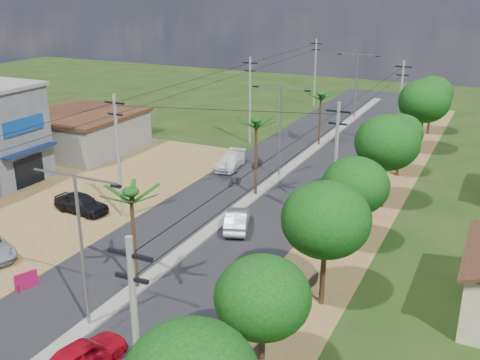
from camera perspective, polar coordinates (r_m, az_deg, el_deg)
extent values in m
plane|color=black|center=(29.73, -14.99, -14.18)|extent=(160.00, 160.00, 0.00)
cube|color=black|center=(40.67, -1.32, -3.89)|extent=(12.00, 110.00, 0.04)
cube|color=#605E56|center=(43.13, 0.49, -2.38)|extent=(1.00, 90.00, 0.18)
cube|color=brown|center=(44.45, -23.21, -3.46)|extent=(18.00, 46.00, 0.04)
cube|color=brown|center=(37.90, 10.27, -6.05)|extent=(5.00, 90.00, 0.03)
cube|color=#0F1C3F|center=(49.09, -20.56, 2.80)|extent=(0.80, 5.40, 0.15)
cube|color=black|center=(49.85, -20.59, 0.87)|extent=(0.10, 3.00, 2.40)
cube|color=navy|center=(48.80, -21.11, 5.20)|extent=(0.12, 4.20, 1.20)
cube|color=#605E56|center=(58.63, -15.82, 4.57)|extent=(10.00, 10.00, 3.60)
cube|color=black|center=(58.17, -16.00, 6.47)|extent=(10.40, 10.40, 0.30)
cylinder|color=black|center=(24.38, 2.24, -16.24)|extent=(0.28, 0.28, 3.85)
ellipsoid|color=black|center=(23.16, 2.32, -11.81)|extent=(4.00, 4.00, 3.40)
cylinder|color=black|center=(29.70, 8.46, -8.60)|extent=(0.28, 0.28, 4.55)
ellipsoid|color=black|center=(28.58, 8.72, -3.99)|extent=(4.60, 4.60, 3.91)
cylinder|color=black|center=(35.99, 11.40, -4.02)|extent=(0.28, 0.28, 4.06)
ellipsoid|color=black|center=(35.15, 11.65, -0.55)|extent=(4.20, 4.20, 3.57)
cylinder|color=black|center=(43.15, 14.43, 0.24)|extent=(0.28, 0.28, 4.76)
ellipsoid|color=black|center=(42.36, 14.74, 3.71)|extent=(4.80, 4.80, 4.08)
cylinder|color=black|center=(50.90, 15.83, 2.38)|extent=(0.28, 0.28, 3.64)
ellipsoid|color=black|center=(50.36, 16.05, 4.64)|extent=(3.80, 3.80, 3.23)
cylinder|color=black|center=(58.31, 17.94, 4.94)|extent=(0.28, 0.28, 4.90)
ellipsoid|color=black|center=(57.71, 18.23, 7.63)|extent=(5.00, 5.00, 4.25)
cylinder|color=black|center=(66.14, 18.72, 6.25)|extent=(0.28, 0.28, 4.34)
ellipsoid|color=black|center=(65.67, 18.96, 8.36)|extent=(4.40, 4.40, 3.74)
cylinder|color=black|center=(30.99, -10.70, -6.20)|extent=(0.22, 0.22, 5.80)
cylinder|color=black|center=(43.84, 1.62, 2.16)|extent=(0.22, 0.22, 6.20)
cylinder|color=black|center=(58.39, 8.12, 6.02)|extent=(0.22, 0.22, 5.50)
cylinder|color=gray|center=(27.76, -15.71, -7.26)|extent=(0.16, 0.16, 8.00)
cube|color=gray|center=(25.53, -14.47, -0.02)|extent=(2.40, 0.08, 0.08)
cube|color=gray|center=(27.08, -18.38, 0.72)|extent=(2.40, 0.08, 0.08)
cube|color=black|center=(24.89, -12.50, -0.60)|extent=(0.50, 0.18, 0.12)
cube|color=black|center=(27.87, -20.00, 0.83)|extent=(0.50, 0.18, 0.12)
cylinder|color=gray|center=(48.02, 4.09, 4.78)|extent=(0.16, 0.16, 8.00)
cube|color=gray|center=(46.76, 5.59, 9.23)|extent=(2.40, 0.08, 0.08)
cube|color=gray|center=(47.63, 2.85, 9.49)|extent=(2.40, 0.08, 0.08)
cube|color=black|center=(46.42, 6.87, 8.98)|extent=(0.50, 0.18, 0.12)
cube|color=black|center=(48.08, 1.63, 9.48)|extent=(0.50, 0.18, 0.12)
cylinder|color=gray|center=(71.35, 11.71, 9.28)|extent=(0.16, 0.16, 8.00)
cube|color=gray|center=(70.51, 12.89, 12.29)|extent=(2.40, 0.08, 0.08)
cube|color=gray|center=(71.09, 10.97, 12.48)|extent=(2.40, 0.08, 0.08)
cube|color=black|center=(70.28, 13.77, 12.12)|extent=(0.50, 0.18, 0.12)
cube|color=black|center=(71.39, 10.10, 12.48)|extent=(0.50, 0.18, 0.12)
cylinder|color=#605E56|center=(40.35, -12.23, 2.25)|extent=(0.24, 0.24, 9.00)
cube|color=black|center=(39.40, -12.64, 7.67)|extent=(1.60, 0.12, 0.12)
cube|color=black|center=(39.56, -12.55, 6.54)|extent=(1.20, 0.12, 0.12)
cylinder|color=#605E56|center=(58.66, 1.01, 8.03)|extent=(0.24, 0.24, 9.00)
cube|color=black|center=(58.01, 1.04, 11.81)|extent=(1.60, 0.12, 0.12)
cube|color=black|center=(58.12, 1.03, 11.02)|extent=(1.20, 0.12, 0.12)
cylinder|color=#605E56|center=(77.94, 7.63, 10.72)|extent=(0.24, 0.24, 9.00)
cube|color=black|center=(77.45, 7.76, 13.57)|extent=(1.60, 0.12, 0.12)
cube|color=black|center=(77.54, 7.73, 12.99)|extent=(1.20, 0.12, 0.12)
cube|color=black|center=(17.34, -11.11, -7.47)|extent=(1.60, 0.12, 0.12)
cube|color=black|center=(17.71, -10.94, -9.77)|extent=(1.20, 0.12, 0.12)
cylinder|color=#605E56|center=(37.38, 9.63, 1.04)|extent=(0.24, 0.24, 9.00)
cube|color=black|center=(36.36, 9.98, 6.88)|extent=(1.60, 0.12, 0.12)
cube|color=black|center=(36.53, 9.91, 5.66)|extent=(1.20, 0.12, 0.12)
cylinder|color=#605E56|center=(58.19, 15.91, 7.20)|extent=(0.24, 0.24, 9.00)
cube|color=black|center=(57.54, 16.27, 10.99)|extent=(1.60, 0.12, 0.12)
cube|color=black|center=(57.65, 16.19, 10.20)|extent=(1.20, 0.12, 0.12)
imported|color=#9D0815|center=(26.64, -15.60, -16.81)|extent=(2.43, 4.33, 1.39)
imported|color=#999BA1|center=(38.64, -0.28, -4.09)|extent=(2.86, 4.47, 1.39)
imported|color=silver|center=(51.30, -1.00, 1.91)|extent=(2.46, 4.80, 1.33)
imported|color=black|center=(42.98, -15.83, -2.30)|extent=(4.51, 2.14, 1.49)
imported|color=black|center=(27.02, -5.90, -16.30)|extent=(0.63, 1.56, 0.80)
imported|color=black|center=(46.94, -0.53, -0.11)|extent=(0.89, 1.64, 0.82)
imported|color=black|center=(51.52, 1.76, 1.74)|extent=(0.82, 1.58, 0.91)
cube|color=maroon|center=(33.68, -20.89, -9.55)|extent=(0.56, 1.22, 1.07)
cylinder|color=black|center=(33.47, -21.56, -10.35)|extent=(0.04, 0.04, 0.53)
cylinder|color=black|center=(34.15, -20.13, -9.54)|extent=(0.04, 0.04, 0.53)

